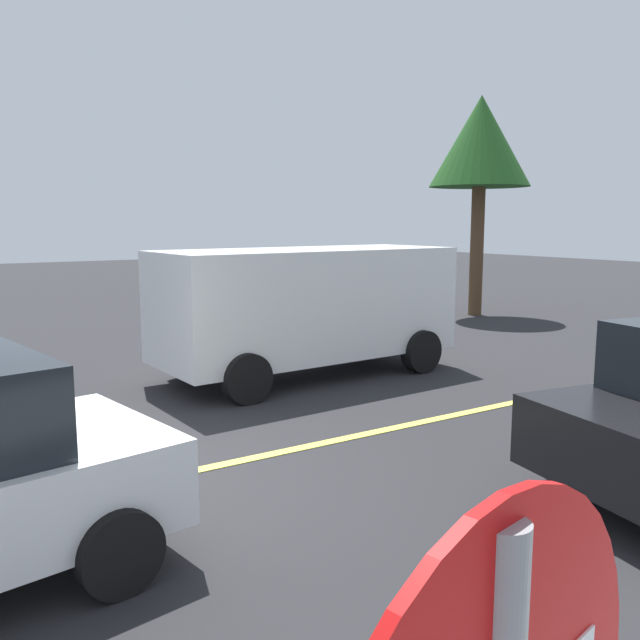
% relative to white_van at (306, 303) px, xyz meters
% --- Properties ---
extents(ground_plane, '(80.00, 80.00, 0.00)m').
position_rel_white_van_xyz_m(ground_plane, '(-4.01, -3.20, -1.27)').
color(ground_plane, '#262628').
extents(lane_marking_centre, '(28.00, 0.16, 0.01)m').
position_rel_white_van_xyz_m(lane_marking_centre, '(-1.01, -3.20, -1.26)').
color(lane_marking_centre, '#E0D14C').
extents(white_van, '(5.29, 2.46, 2.20)m').
position_rel_white_van_xyz_m(white_van, '(0.00, 0.00, 0.00)').
color(white_van, white).
rests_on(white_van, ground_plane).
extents(tree_left_verge, '(2.79, 2.79, 6.10)m').
position_rel_white_van_xyz_m(tree_left_verge, '(8.05, 3.83, 3.52)').
color(tree_left_verge, '#513823').
rests_on(tree_left_verge, ground_plane).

